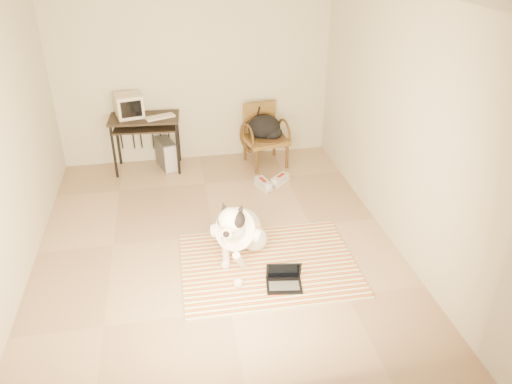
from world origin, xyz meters
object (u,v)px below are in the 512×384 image
object	(u,v)px
computer_desk	(145,125)
crt_monitor	(129,106)
dog	(239,231)
laptop	(284,280)
pc_tower	(166,154)
backpack	(266,128)
rattan_chair	(264,135)

from	to	relation	value
computer_desk	crt_monitor	size ratio (longest dim) A/B	2.37
dog	crt_monitor	bearing A→B (deg)	115.05
dog	laptop	bearing A→B (deg)	-57.13
crt_monitor	pc_tower	size ratio (longest dim) A/B	0.86
pc_tower	backpack	world-z (taller)	backpack
pc_tower	rattan_chair	xyz separation A→B (m)	(1.46, -0.10, 0.23)
laptop	computer_desk	distance (m)	3.34
dog	backpack	world-z (taller)	dog
computer_desk	crt_monitor	xyz separation A→B (m)	(-0.19, 0.07, 0.28)
rattan_chair	backpack	bearing A→B (deg)	-79.53
computer_desk	rattan_chair	xyz separation A→B (m)	(1.72, -0.09, -0.25)
dog	computer_desk	distance (m)	2.64
dog	pc_tower	xyz separation A→B (m)	(-0.72, 2.44, -0.12)
dog	laptop	distance (m)	0.73
dog	crt_monitor	distance (m)	2.83
pc_tower	backpack	xyz separation A→B (m)	(1.47, -0.14, 0.36)
dog	rattan_chair	distance (m)	2.45
backpack	rattan_chair	bearing A→B (deg)	100.47
pc_tower	rattan_chair	size ratio (longest dim) A/B	0.55
crt_monitor	dog	bearing A→B (deg)	-64.95
computer_desk	backpack	size ratio (longest dim) A/B	2.02
computer_desk	dog	bearing A→B (deg)	-68.05
laptop	pc_tower	size ratio (longest dim) A/B	0.79
backpack	pc_tower	bearing A→B (deg)	174.53
laptop	backpack	bearing A→B (deg)	82.34
backpack	dog	bearing A→B (deg)	-108.22
dog	crt_monitor	world-z (taller)	crt_monitor
rattan_chair	backpack	xyz separation A→B (m)	(0.01, -0.04, 0.13)
dog	rattan_chair	world-z (taller)	rattan_chair
computer_desk	pc_tower	distance (m)	0.55
crt_monitor	rattan_chair	distance (m)	1.99
crt_monitor	computer_desk	bearing A→B (deg)	-21.22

